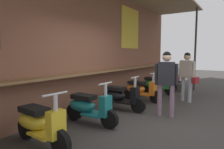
{
  "coord_description": "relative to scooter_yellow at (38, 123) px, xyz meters",
  "views": [
    {
      "loc": [
        -4.04,
        -1.8,
        1.56
      ],
      "look_at": [
        0.77,
        1.39,
        0.97
      ],
      "focal_mm": 32.22,
      "sensor_mm": 36.0,
      "label": 1
    }
  ],
  "objects": [
    {
      "name": "scooter_orange",
      "position": [
        3.94,
        0.0,
        0.0
      ],
      "size": [
        0.47,
        1.4,
        0.97
      ],
      "rotation": [
        0.0,
        0.0,
        -1.62
      ],
      "color": "orange",
      "rests_on": "ground_plane"
    },
    {
      "name": "scooter_maroon",
      "position": [
        6.61,
        0.0,
        0.0
      ],
      "size": [
        0.46,
        1.4,
        0.97
      ],
      "rotation": [
        0.0,
        0.0,
        -1.6
      ],
      "color": "maroon",
      "rests_on": "ground_plane"
    },
    {
      "name": "shopper_browsing",
      "position": [
        4.68,
        -1.33,
        0.58
      ],
      "size": [
        0.38,
        0.65,
        1.61
      ],
      "rotation": [
        0.0,
        0.0,
        -0.33
      ],
      "color": "#999EA8",
      "rests_on": "ground_plane"
    },
    {
      "name": "scooter_black",
      "position": [
        2.63,
        0.0,
        0.0
      ],
      "size": [
        0.46,
        1.4,
        0.97
      ],
      "rotation": [
        0.0,
        0.0,
        -1.53
      ],
      "color": "black",
      "rests_on": "ground_plane"
    },
    {
      "name": "shopper_with_handbag",
      "position": [
        2.79,
        -1.29,
        0.59
      ],
      "size": [
        0.4,
        0.65,
        1.62
      ],
      "rotation": [
        0.0,
        0.0,
        0.3
      ],
      "color": "gray",
      "rests_on": "ground_plane"
    },
    {
      "name": "market_stall_facade",
      "position": [
        1.96,
        0.81,
        1.61
      ],
      "size": [
        12.22,
        2.24,
        3.63
      ],
      "color": "brown",
      "rests_on": "ground_plane"
    },
    {
      "name": "scooter_teal",
      "position": [
        1.29,
        0.0,
        0.0
      ],
      "size": [
        0.46,
        1.4,
        0.97
      ],
      "rotation": [
        0.0,
        0.0,
        -1.56
      ],
      "color": "#197075",
      "rests_on": "ground_plane"
    },
    {
      "name": "ground_plane",
      "position": [
        1.96,
        -1.08,
        -0.39
      ],
      "size": [
        34.21,
        34.21,
        0.0
      ],
      "primitive_type": "plane",
      "color": "#383533"
    },
    {
      "name": "scooter_green",
      "position": [
        5.32,
        0.0,
        0.0
      ],
      "size": [
        0.48,
        1.4,
        0.97
      ],
      "rotation": [
        0.0,
        0.0,
        -1.51
      ],
      "color": "#237533",
      "rests_on": "ground_plane"
    },
    {
      "name": "scooter_yellow",
      "position": [
        0.0,
        0.0,
        0.0
      ],
      "size": [
        0.48,
        1.4,
        0.97
      ],
      "rotation": [
        0.0,
        0.0,
        -1.64
      ],
      "color": "gold",
      "rests_on": "ground_plane"
    }
  ]
}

